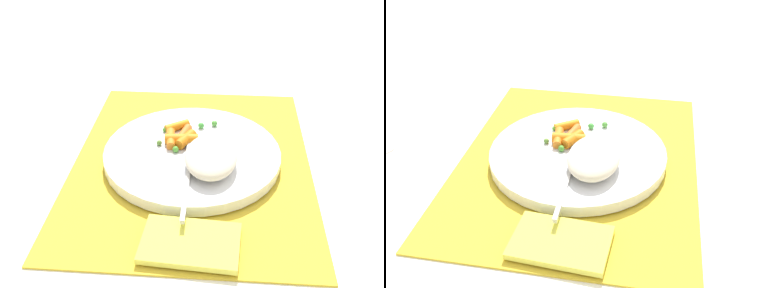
# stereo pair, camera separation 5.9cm
# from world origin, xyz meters

# --- Properties ---
(ground_plane) EXTENTS (2.40, 2.40, 0.00)m
(ground_plane) POSITION_xyz_m (0.00, 0.00, 0.00)
(ground_plane) COLOR white
(placemat) EXTENTS (0.46, 0.36, 0.01)m
(placemat) POSITION_xyz_m (0.00, 0.00, 0.00)
(placemat) COLOR gold
(placemat) RESTS_ON ground_plane
(plate) EXTENTS (0.27, 0.27, 0.02)m
(plate) POSITION_xyz_m (0.00, 0.00, 0.01)
(plate) COLOR white
(plate) RESTS_ON placemat
(rice_mound) EXTENTS (0.11, 0.07, 0.03)m
(rice_mound) POSITION_xyz_m (-0.04, -0.03, 0.04)
(rice_mound) COLOR beige
(rice_mound) RESTS_ON plate
(carrot_portion) EXTENTS (0.08, 0.06, 0.02)m
(carrot_portion) POSITION_xyz_m (0.03, 0.02, 0.03)
(carrot_portion) COLOR orange
(carrot_portion) RESTS_ON plate
(pea_scatter) EXTENTS (0.09, 0.09, 0.01)m
(pea_scatter) POSITION_xyz_m (0.03, 0.00, 0.03)
(pea_scatter) COLOR green
(pea_scatter) RESTS_ON plate
(fork) EXTENTS (0.20, 0.02, 0.01)m
(fork) POSITION_xyz_m (-0.04, -0.00, 0.03)
(fork) COLOR silver
(fork) RESTS_ON plate
(napkin) EXTENTS (0.09, 0.12, 0.01)m
(napkin) POSITION_xyz_m (-0.18, -0.01, 0.01)
(napkin) COLOR #EAE54C
(napkin) RESTS_ON placemat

